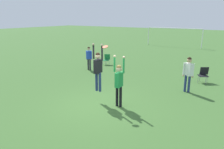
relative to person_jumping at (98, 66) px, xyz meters
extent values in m
plane|color=#3D662D|center=(0.26, -0.27, -1.66)|extent=(120.00, 120.00, 0.00)
cylinder|color=navy|center=(-0.09, 0.00, -0.72)|extent=(0.12, 0.12, 0.86)
cylinder|color=navy|center=(0.09, 0.00, -0.72)|extent=(0.12, 0.12, 0.86)
cube|color=black|center=(0.00, 0.00, 0.01)|extent=(0.22, 0.43, 0.61)
sphere|color=beige|center=(0.00, 0.00, 0.46)|extent=(0.23, 0.23, 0.23)
sphere|color=black|center=(0.00, 0.00, 0.53)|extent=(0.20, 0.20, 0.20)
cylinder|color=black|center=(-0.23, 0.00, 0.64)|extent=(0.08, 0.08, 0.65)
sphere|color=beige|center=(-0.23, 0.00, 0.96)|extent=(0.10, 0.10, 0.10)
cylinder|color=black|center=(0.23, 0.00, 0.64)|extent=(0.08, 0.08, 0.65)
sphere|color=beige|center=(0.23, 0.00, 0.96)|extent=(0.10, 0.10, 0.10)
cylinder|color=black|center=(0.98, 0.04, -1.22)|extent=(0.12, 0.12, 0.90)
cylinder|color=black|center=(1.16, 0.04, -1.22)|extent=(0.12, 0.12, 0.90)
cube|color=green|center=(1.07, 0.04, -0.45)|extent=(0.22, 0.41, 0.63)
sphere|color=beige|center=(1.07, 0.04, 0.02)|extent=(0.24, 0.24, 0.24)
sphere|color=olive|center=(1.07, 0.04, 0.08)|extent=(0.21, 0.21, 0.21)
cylinder|color=green|center=(0.84, 0.04, 0.20)|extent=(0.08, 0.08, 0.67)
sphere|color=beige|center=(0.84, 0.04, 0.54)|extent=(0.10, 0.10, 0.10)
cylinder|color=green|center=(1.29, 0.04, 0.20)|extent=(0.08, 0.08, 0.67)
sphere|color=beige|center=(1.29, 0.04, 0.54)|extent=(0.10, 0.10, 0.10)
cylinder|color=#E04C23|center=(0.50, -0.13, 0.93)|extent=(0.25, 0.24, 0.10)
cylinder|color=gray|center=(3.18, 5.52, -1.44)|extent=(0.02, 0.02, 0.45)
cylinder|color=gray|center=(3.60, 5.52, -1.44)|extent=(0.02, 0.02, 0.45)
cylinder|color=gray|center=(3.18, 5.94, -1.44)|extent=(0.02, 0.02, 0.45)
cylinder|color=gray|center=(3.60, 5.94, -1.44)|extent=(0.02, 0.02, 0.45)
cube|color=black|center=(3.39, 5.73, -1.24)|extent=(0.69, 0.69, 0.04)
cube|color=black|center=(3.39, 5.96, -0.99)|extent=(0.48, 0.36, 0.47)
cylinder|color=gray|center=(-4.39, 6.42, -1.47)|extent=(0.02, 0.02, 0.39)
cylinder|color=gray|center=(-4.00, 6.42, -1.47)|extent=(0.02, 0.02, 0.39)
cylinder|color=gray|center=(-4.39, 6.81, -1.47)|extent=(0.02, 0.02, 0.39)
cylinder|color=gray|center=(-4.00, 6.81, -1.47)|extent=(0.02, 0.02, 0.39)
cube|color=#1E753D|center=(-4.20, 6.61, -1.29)|extent=(0.61, 0.61, 0.04)
cube|color=#1E753D|center=(-4.20, 6.82, -1.05)|extent=(0.45, 0.31, 0.46)
cylinder|color=navy|center=(2.95, 3.59, -1.22)|extent=(0.12, 0.12, 0.89)
cylinder|color=navy|center=(3.14, 3.59, -1.22)|extent=(0.12, 0.12, 0.89)
cube|color=white|center=(3.04, 3.59, -0.46)|extent=(0.46, 0.40, 0.63)
sphere|color=tan|center=(3.04, 3.59, 0.01)|extent=(0.24, 0.24, 0.24)
sphere|color=black|center=(3.04, 3.59, 0.07)|extent=(0.20, 0.20, 0.20)
cylinder|color=white|center=(2.81, 3.59, -0.48)|extent=(0.08, 0.08, 0.67)
sphere|color=tan|center=(2.81, 3.59, -0.81)|extent=(0.10, 0.10, 0.10)
cylinder|color=white|center=(3.28, 3.59, -0.48)|extent=(0.08, 0.08, 0.67)
sphere|color=tan|center=(3.28, 3.59, -0.81)|extent=(0.10, 0.10, 0.10)
cylinder|color=#2D2D38|center=(-4.29, 4.50, -1.25)|extent=(0.12, 0.12, 0.82)
cylinder|color=#2D2D38|center=(-4.11, 4.50, -1.25)|extent=(0.12, 0.12, 0.82)
cube|color=blue|center=(-4.20, 4.50, -0.55)|extent=(0.42, 0.42, 0.58)
sphere|color=beige|center=(-4.20, 4.50, -0.12)|extent=(0.22, 0.22, 0.22)
sphere|color=black|center=(-4.20, 4.50, -0.06)|extent=(0.19, 0.19, 0.19)
cylinder|color=blue|center=(-4.42, 4.50, -0.57)|extent=(0.08, 0.08, 0.62)
sphere|color=beige|center=(-4.42, 4.50, -0.88)|extent=(0.10, 0.10, 0.10)
cylinder|color=blue|center=(-3.98, 4.50, -0.57)|extent=(0.08, 0.08, 0.62)
sphere|color=beige|center=(-3.98, 4.50, -0.88)|extent=(0.10, 0.10, 0.10)
cylinder|color=white|center=(-6.73, 20.44, -0.51)|extent=(0.10, 0.10, 2.30)
cylinder|color=white|center=(0.27, 20.44, -0.51)|extent=(0.10, 0.10, 2.30)
cylinder|color=white|center=(-3.23, 20.44, 0.64)|extent=(7.00, 0.10, 0.10)
camera|label=1|loc=(5.70, -7.54, 2.18)|focal=35.00mm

